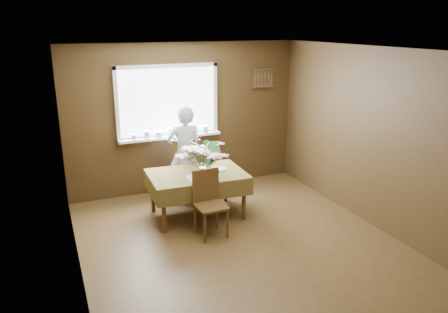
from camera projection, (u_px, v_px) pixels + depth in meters
name	position (u px, v px, depth m)	size (l,w,h in m)	color
floor	(240.00, 244.00, 5.76)	(4.50, 4.50, 0.00)	#453117
ceiling	(242.00, 49.00, 5.03)	(4.50, 4.50, 0.00)	white
wall_back	(185.00, 118.00, 7.38)	(4.00, 4.00, 0.00)	brown
wall_front	(362.00, 229.00, 3.41)	(4.00, 4.00, 0.00)	brown
wall_left	(71.00, 174.00, 4.66)	(4.50, 4.50, 0.00)	brown
wall_right	(370.00, 137.00, 6.14)	(4.50, 4.50, 0.00)	brown
window_assembly	(169.00, 115.00, 7.19)	(1.72, 0.20, 1.22)	white
spoon_rack	(263.00, 79.00, 7.71)	(0.44, 0.05, 0.33)	#523A1A
dining_table	(197.00, 178.00, 6.43)	(1.44, 1.01, 0.69)	#523A1A
chair_far	(187.00, 166.00, 7.14)	(0.53, 0.53, 1.02)	#523A1A
chair_near	(209.00, 200.00, 5.92)	(0.40, 0.41, 0.91)	#523A1A
seated_woman	(185.00, 154.00, 6.95)	(0.58, 0.38, 1.58)	white
flower_bouquet	(203.00, 154.00, 6.11)	(0.63, 0.63, 0.54)	white
side_plate	(218.00, 169.00, 6.57)	(0.22, 0.22, 0.01)	white
table_knife	(213.00, 176.00, 6.24)	(0.02, 0.20, 0.00)	silver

